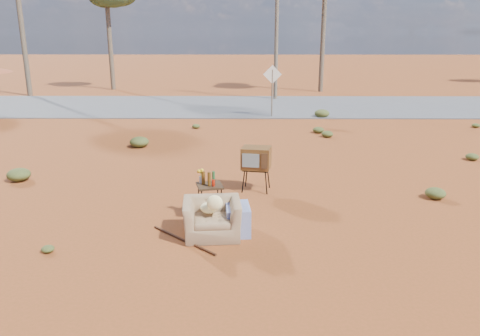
{
  "coord_description": "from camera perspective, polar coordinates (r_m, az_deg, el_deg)",
  "views": [
    {
      "loc": [
        0.31,
        -7.88,
        3.5
      ],
      "look_at": [
        0.23,
        1.4,
        0.8
      ],
      "focal_mm": 35.0,
      "sensor_mm": 36.0,
      "label": 1
    }
  ],
  "objects": [
    {
      "name": "utility_pole_center",
      "position": [
        25.44,
        4.5,
        17.64
      ],
      "size": [
        1.4,
        0.2,
        8.0
      ],
      "color": "brown",
      "rests_on": "ground"
    },
    {
      "name": "highway",
      "position": [
        23.14,
        -0.29,
        7.58
      ],
      "size": [
        140.0,
        7.0,
        0.04
      ],
      "primitive_type": "cube",
      "color": "#565659",
      "rests_on": "ground"
    },
    {
      "name": "rusty_bar",
      "position": [
        8.3,
        -6.9,
        -8.7
      ],
      "size": [
        1.23,
        1.16,
        0.04
      ],
      "primitive_type": "cylinder",
      "rotation": [
        0.0,
        1.57,
        -0.76
      ],
      "color": "#532D16",
      "rests_on": "ground"
    },
    {
      "name": "ground",
      "position": [
        8.63,
        -1.62,
        -7.72
      ],
      "size": [
        140.0,
        140.0,
        0.0
      ],
      "primitive_type": "plane",
      "color": "brown",
      "rests_on": "ground"
    },
    {
      "name": "road_sign",
      "position": [
        20.01,
        3.95,
        10.46
      ],
      "size": [
        0.78,
        0.06,
        2.19
      ],
      "color": "brown",
      "rests_on": "ground"
    },
    {
      "name": "side_table",
      "position": [
        9.02,
        -3.95,
        -1.87
      ],
      "size": [
        0.57,
        0.57,
        0.96
      ],
      "rotation": [
        0.0,
        0.0,
        0.24
      ],
      "color": "#332112",
      "rests_on": "ground"
    },
    {
      "name": "scrub_patch",
      "position": [
        12.79,
        -4.62,
        0.94
      ],
      "size": [
        17.49,
        8.07,
        0.33
      ],
      "color": "#505826",
      "rests_on": "ground"
    },
    {
      "name": "armchair",
      "position": [
        8.34,
        -2.84,
        -5.54
      ],
      "size": [
        1.23,
        0.85,
        0.88
      ],
      "rotation": [
        0.0,
        0.0,
        0.09
      ],
      "color": "#8A6B4B",
      "rests_on": "ground"
    },
    {
      "name": "tv_unit",
      "position": [
        10.56,
        1.99,
        1.15
      ],
      "size": [
        0.71,
        0.61,
        1.02
      ],
      "rotation": [
        0.0,
        0.0,
        -0.18
      ],
      "color": "black",
      "rests_on": "ground"
    }
  ]
}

